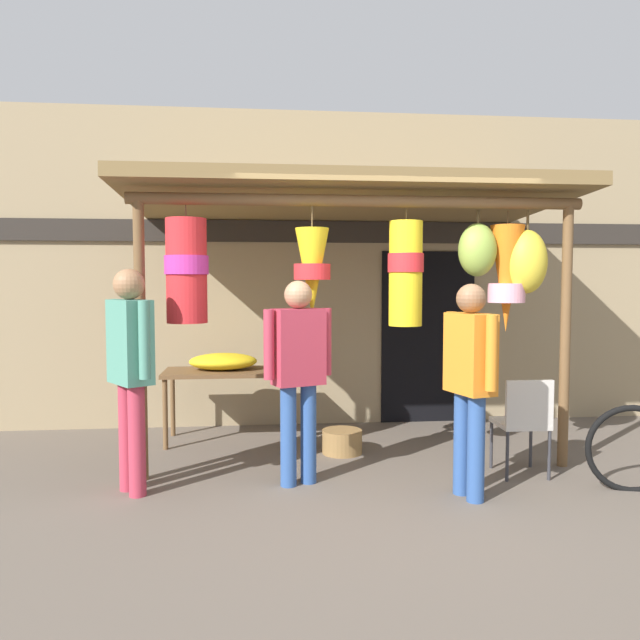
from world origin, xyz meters
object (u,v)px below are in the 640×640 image
(display_table, at_px, (229,378))
(vendor_in_orange, at_px, (470,373))
(customer_foreground, at_px, (130,361))
(shopper_by_bananas, at_px, (298,365))
(folding_chair, at_px, (524,418))
(wicker_basket_by_table, at_px, (342,442))
(flower_heap_on_table, at_px, (225,361))

(display_table, bearing_deg, vendor_in_orange, -44.75)
(display_table, distance_m, customer_foreground, 1.69)
(vendor_in_orange, bearing_deg, display_table, 135.25)
(vendor_in_orange, bearing_deg, shopper_by_bananas, 160.80)
(display_table, height_order, folding_chair, folding_chair)
(customer_foreground, bearing_deg, wicker_basket_by_table, 27.47)
(flower_heap_on_table, bearing_deg, display_table, -32.56)
(wicker_basket_by_table, bearing_deg, display_table, 152.32)
(shopper_by_bananas, bearing_deg, vendor_in_orange, -19.20)
(display_table, relative_size, customer_foreground, 0.75)
(display_table, xyz_separation_m, wicker_basket_by_table, (1.10, -0.58, -0.54))
(display_table, distance_m, flower_heap_on_table, 0.18)
(folding_chair, height_order, customer_foreground, customer_foreground)
(shopper_by_bananas, bearing_deg, display_table, 113.44)
(display_table, bearing_deg, flower_heap_on_table, 147.44)
(folding_chair, xyz_separation_m, vendor_in_orange, (-0.63, -0.43, 0.46))
(display_table, relative_size, shopper_by_bananas, 0.80)
(display_table, distance_m, vendor_in_orange, 2.68)
(folding_chair, distance_m, wicker_basket_by_table, 1.71)
(flower_heap_on_table, bearing_deg, shopper_by_bananas, -65.49)
(display_table, xyz_separation_m, flower_heap_on_table, (-0.04, 0.03, 0.17))
(vendor_in_orange, distance_m, shopper_by_bananas, 1.34)
(flower_heap_on_table, distance_m, vendor_in_orange, 2.72)
(flower_heap_on_table, relative_size, customer_foreground, 0.40)
(folding_chair, xyz_separation_m, shopper_by_bananas, (-1.90, 0.01, 0.48))
(folding_chair, relative_size, vendor_in_orange, 0.51)
(customer_foreground, distance_m, shopper_by_bananas, 1.31)
(flower_heap_on_table, relative_size, shopper_by_bananas, 0.42)
(display_table, height_order, vendor_in_orange, vendor_in_orange)
(folding_chair, relative_size, customer_foreground, 0.48)
(vendor_in_orange, height_order, shopper_by_bananas, shopper_by_bananas)
(display_table, height_order, shopper_by_bananas, shopper_by_bananas)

